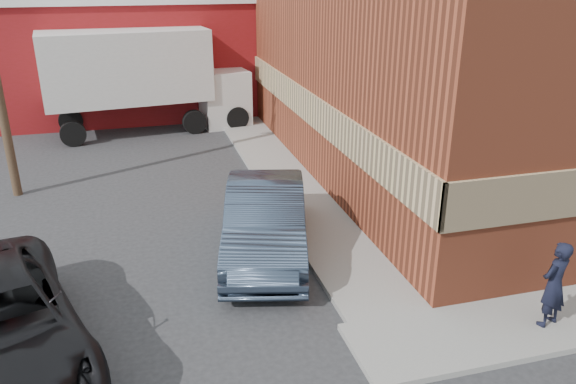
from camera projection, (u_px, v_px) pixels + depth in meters
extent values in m
plane|color=#28282B|center=(362.00, 325.00, 10.79)|extent=(90.00, 90.00, 0.00)
cube|color=brown|center=(498.00, 27.00, 19.26)|extent=(14.00, 18.00, 9.00)
cube|color=tan|center=(302.00, 102.00, 18.35)|extent=(0.08, 18.16, 1.00)
cube|color=gray|center=(277.00, 169.00, 18.97)|extent=(1.80, 18.00, 0.12)
cube|color=maroon|center=(82.00, 57.00, 26.29)|extent=(16.00, 8.00, 5.00)
imported|color=black|center=(554.00, 284.00, 10.32)|extent=(0.72, 0.58, 1.72)
imported|color=#2C384A|center=(265.00, 220.00, 13.24)|extent=(3.01, 5.48, 1.71)
cube|color=silver|center=(126.00, 66.00, 22.37)|extent=(6.71, 3.32, 2.79)
cube|color=#22812E|center=(132.00, 83.00, 21.41)|extent=(6.19, 0.75, 0.86)
cube|color=silver|center=(229.00, 96.00, 24.41)|extent=(2.20, 2.58, 2.36)
cylinder|color=black|center=(73.00, 134.00, 21.46)|extent=(1.00, 0.43, 0.97)
cylinder|color=black|center=(71.00, 121.00, 23.31)|extent=(1.00, 0.43, 0.97)
cylinder|color=black|center=(195.00, 122.00, 23.11)|extent=(1.00, 0.43, 0.97)
cylinder|color=black|center=(183.00, 110.00, 24.96)|extent=(1.00, 0.43, 0.97)
cylinder|color=black|center=(237.00, 118.00, 23.75)|extent=(1.00, 0.43, 0.97)
cylinder|color=black|center=(223.00, 107.00, 25.60)|extent=(1.00, 0.43, 0.97)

